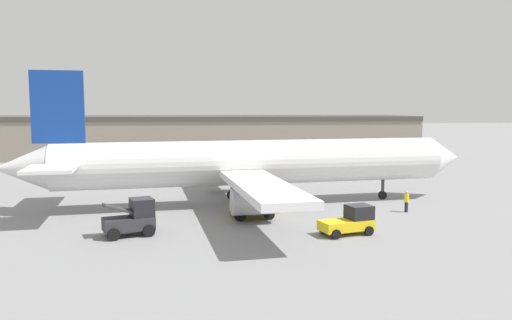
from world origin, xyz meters
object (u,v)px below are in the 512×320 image
(baggage_tug, at_px, (350,221))
(pushback_tug, at_px, (256,202))
(ground_crew_worker, at_px, (406,201))
(belt_loader_truck, at_px, (132,218))
(airplane, at_px, (245,163))

(baggage_tug, distance_m, pushback_tug, 7.84)
(ground_crew_worker, distance_m, belt_loader_truck, 20.96)
(ground_crew_worker, height_order, pushback_tug, pushback_tug)
(ground_crew_worker, xyz_separation_m, baggage_tug, (-6.34, -6.12, -0.03))
(airplane, bearing_deg, baggage_tug, -66.64)
(ground_crew_worker, height_order, belt_loader_truck, belt_loader_truck)
(ground_crew_worker, relative_size, pushback_tug, 0.51)
(airplane, xyz_separation_m, belt_loader_truck, (-8.03, -9.08, -2.43))
(airplane, xyz_separation_m, baggage_tug, (5.99, -10.23, -2.67))
(airplane, distance_m, belt_loader_truck, 12.36)
(belt_loader_truck, bearing_deg, baggage_tug, -24.50)
(baggage_tug, distance_m, belt_loader_truck, 14.07)
(ground_crew_worker, bearing_deg, baggage_tug, 35.09)
(pushback_tug, bearing_deg, ground_crew_worker, -2.98)
(baggage_tug, height_order, pushback_tug, pushback_tug)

